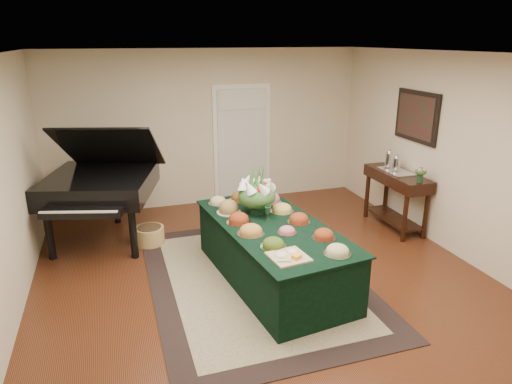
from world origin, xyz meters
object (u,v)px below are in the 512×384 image
object	(u,v)px
floral_centerpiece	(257,191)
mahogany_sideboard	(397,185)
grand_piano	(101,183)
buffet_table	(273,253)

from	to	relation	value
floral_centerpiece	mahogany_sideboard	distance (m)	2.55
floral_centerpiece	mahogany_sideboard	world-z (taller)	floral_centerpiece
floral_centerpiece	mahogany_sideboard	bearing A→B (deg)	12.80
grand_piano	buffet_table	bearing A→B (deg)	-43.90
buffet_table	floral_centerpiece	distance (m)	0.79
floral_centerpiece	grand_piano	xyz separation A→B (m)	(-1.88, 1.44, -0.15)
buffet_table	floral_centerpiece	xyz separation A→B (m)	(-0.07, 0.43, 0.66)
buffet_table	grand_piano	world-z (taller)	grand_piano
floral_centerpiece	grand_piano	size ratio (longest dim) A/B	0.25
grand_piano	mahogany_sideboard	distance (m)	4.43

